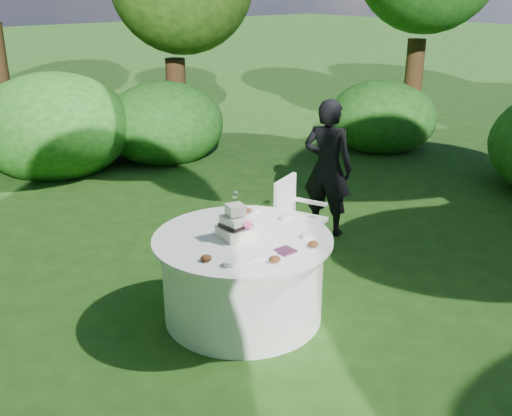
# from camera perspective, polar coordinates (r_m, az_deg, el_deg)

# --- Properties ---
(ground) EXTENTS (80.00, 80.00, 0.00)m
(ground) POSITION_cam_1_polar(r_m,az_deg,el_deg) (5.50, -1.22, -10.15)
(ground) COLOR #193B10
(ground) RESTS_ON ground
(napkins) EXTENTS (0.14, 0.14, 0.02)m
(napkins) POSITION_cam_1_polar(r_m,az_deg,el_deg) (4.87, 2.82, -4.09)
(napkins) COLOR #4A2039
(napkins) RESTS_ON table
(feather_plume) EXTENTS (0.48, 0.07, 0.01)m
(feather_plume) POSITION_cam_1_polar(r_m,az_deg,el_deg) (4.78, 0.59, -4.61)
(feather_plume) COLOR white
(feather_plume) RESTS_ON table
(guest) EXTENTS (0.59, 0.69, 1.61)m
(guest) POSITION_cam_1_polar(r_m,az_deg,el_deg) (7.00, 6.83, 3.83)
(guest) COLOR black
(guest) RESTS_ON ground
(table) EXTENTS (1.56, 1.56, 0.77)m
(table) POSITION_cam_1_polar(r_m,az_deg,el_deg) (5.31, -1.25, -6.55)
(table) COLOR silver
(table) RESTS_ON ground
(cake) EXTENTS (0.30, 0.30, 0.41)m
(cake) POSITION_cam_1_polar(r_m,az_deg,el_deg) (5.11, -1.93, -1.60)
(cake) COLOR silver
(cake) RESTS_ON table
(chair) EXTENTS (0.57, 0.57, 0.90)m
(chair) POSITION_cam_1_polar(r_m,az_deg,el_deg) (6.37, 3.70, -0.52)
(chair) COLOR white
(chair) RESTS_ON ground
(votives) EXTENTS (1.09, 0.87, 0.04)m
(votives) POSITION_cam_1_polar(r_m,az_deg,el_deg) (5.25, 1.38, -2.06)
(votives) COLOR white
(votives) RESTS_ON table
(petal_cups) EXTENTS (0.99, 1.06, 0.05)m
(petal_cups) POSITION_cam_1_polar(r_m,az_deg,el_deg) (5.00, 0.41, -3.20)
(petal_cups) COLOR #562D16
(petal_cups) RESTS_ON table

